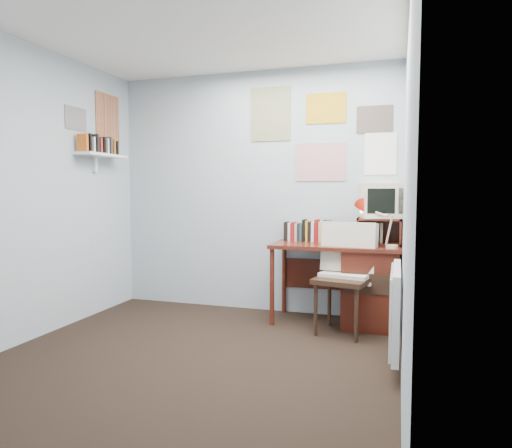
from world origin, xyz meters
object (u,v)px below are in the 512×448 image
Objects in this scene: desk at (365,283)px; wall_shelf at (102,155)px; radiator at (396,308)px; desk_lamp at (392,227)px; tv_riser at (379,231)px; crt_tv at (382,199)px; desk_chair at (342,280)px.

wall_shelf is (-2.57, -0.38, 1.21)m from desk.
desk is at bearing 107.24° from radiator.
tv_riser is (-0.12, 0.26, -0.06)m from desk_lamp.
tv_riser is 1.07× the size of crt_tv.
desk_chair reaches higher than radiator.
wall_shelf is (-2.71, -0.51, 0.43)m from crt_tv.
desk_chair is 1.54× the size of wall_shelf.
radiator is at bearing -10.89° from wall_shelf.
wall_shelf reaches higher than desk_chair.
wall_shelf is (-2.86, 0.55, 1.20)m from radiator.
crt_tv is (-0.10, 0.28, 0.24)m from desk_lamp.
desk is 3.18× the size of desk_lamp.
crt_tv is 0.47× the size of radiator.
crt_tv is (0.02, 0.02, 0.30)m from tv_riser.
radiator is at bearing -72.76° from desk.
radiator is at bearing -94.85° from crt_tv.
crt_tv is (0.14, 0.13, 0.78)m from desk.
desk_chair is at bearing -138.41° from crt_tv.
radiator is (0.15, -1.06, -0.77)m from crt_tv.
tv_riser is 0.65× the size of wall_shelf.
desk_chair is at bearing 126.31° from radiator.
desk_lamp is at bearing 33.07° from desk_chair.
desk is at bearing 8.40° from wall_shelf.
tv_riser is 2.83m from wall_shelf.
wall_shelf is at bearing 169.11° from radiator.
desk_lamp is at bearing -31.75° from desk.
crt_tv reaches higher than desk_lamp.
tv_riser reaches higher than radiator.
desk_chair is 0.89m from crt_tv.
tv_riser is 1.15m from radiator.
crt_tv is 2.79m from wall_shelf.
tv_riser reaches higher than desk_chair.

